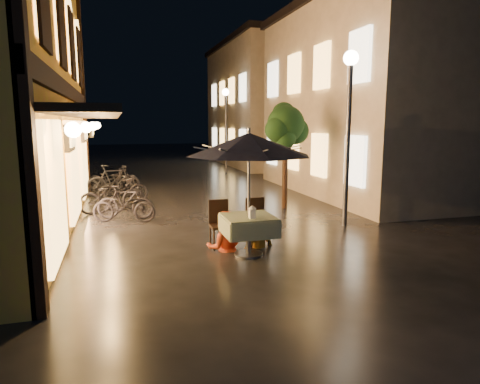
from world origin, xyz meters
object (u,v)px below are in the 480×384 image
object	(u,v)px
cafe_table	(249,226)
person_yellow	(257,214)
bicycle_0	(124,206)
streetlamp_near	(349,107)
person_orange	(225,212)
patio_umbrella	(249,144)
table_lantern	(252,211)

from	to	relation	value
cafe_table	person_yellow	size ratio (longest dim) A/B	0.71
cafe_table	bicycle_0	bearing A→B (deg)	122.60
streetlamp_near	cafe_table	size ratio (longest dim) A/B	4.27
streetlamp_near	cafe_table	distance (m)	4.13
cafe_table	person_orange	bearing A→B (deg)	124.43
streetlamp_near	person_orange	world-z (taller)	streetlamp_near
patio_umbrella	bicycle_0	size ratio (longest dim) A/B	1.52
streetlamp_near	cafe_table	xyz separation A→B (m)	(-3.01, -1.60, -2.33)
streetlamp_near	person_orange	bearing A→B (deg)	-162.00
person_orange	person_yellow	size ratio (longest dim) A/B	1.12
patio_umbrella	person_orange	xyz separation A→B (m)	(-0.35, 0.51, -1.37)
patio_umbrella	person_yellow	bearing A→B (deg)	55.74
cafe_table	person_yellow	world-z (taller)	person_yellow
person_yellow	table_lantern	bearing A→B (deg)	46.57
person_orange	patio_umbrella	bearing A→B (deg)	134.98
streetlamp_near	table_lantern	distance (m)	4.04
patio_umbrella	bicycle_0	distance (m)	4.54
streetlamp_near	person_yellow	size ratio (longest dim) A/B	3.05
streetlamp_near	patio_umbrella	xyz separation A→B (m)	(-3.01, -1.60, -0.77)
person_yellow	patio_umbrella	bearing A→B (deg)	37.75
person_orange	person_yellow	world-z (taller)	person_orange
person_orange	cafe_table	bearing A→B (deg)	134.98
patio_umbrella	person_yellow	size ratio (longest dim) A/B	1.77
cafe_table	table_lantern	bearing A→B (deg)	-90.00
cafe_table	table_lantern	size ratio (longest dim) A/B	3.96
streetlamp_near	cafe_table	bearing A→B (deg)	-151.97
patio_umbrella	cafe_table	bearing A→B (deg)	0.00
cafe_table	patio_umbrella	size ratio (longest dim) A/B	0.40
patio_umbrella	bicycle_0	world-z (taller)	patio_umbrella
streetlamp_near	bicycle_0	distance (m)	6.14
table_lantern	bicycle_0	bearing A→B (deg)	121.08
person_yellow	cafe_table	bearing A→B (deg)	37.75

